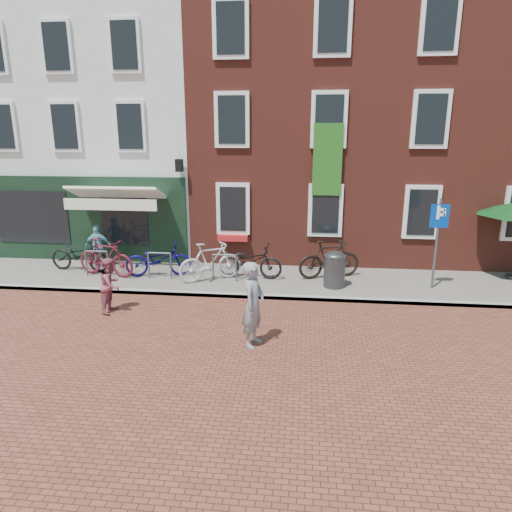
# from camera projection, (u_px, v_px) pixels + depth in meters

# --- Properties ---
(ground) EXTENTS (80.00, 80.00, 0.00)m
(ground) POSITION_uv_depth(u_px,v_px,m) (200.00, 297.00, 12.67)
(ground) COLOR brown
(sidewalk) EXTENTS (24.00, 3.00, 0.10)m
(sidewalk) POSITION_uv_depth(u_px,v_px,m) (243.00, 280.00, 13.99)
(sidewalk) COLOR slate
(sidewalk) RESTS_ON ground
(building_stucco) EXTENTS (8.00, 8.00, 9.00)m
(building_stucco) POSITION_uv_depth(u_px,v_px,m) (116.00, 130.00, 18.72)
(building_stucco) COLOR silver
(building_stucco) RESTS_ON ground
(building_brick_mid) EXTENTS (6.00, 8.00, 10.00)m
(building_brick_mid) POSITION_uv_depth(u_px,v_px,m) (286.00, 117.00, 17.85)
(building_brick_mid) COLOR maroon
(building_brick_mid) RESTS_ON ground
(building_brick_right) EXTENTS (6.00, 8.00, 10.00)m
(building_brick_right) POSITION_uv_depth(u_px,v_px,m) (444.00, 116.00, 17.22)
(building_brick_right) COLOR maroon
(building_brick_right) RESTS_ON ground
(litter_bin) EXTENTS (0.61, 0.61, 1.12)m
(litter_bin) POSITION_uv_depth(u_px,v_px,m) (335.00, 267.00, 13.06)
(litter_bin) COLOR #3B3A3D
(litter_bin) RESTS_ON sidewalk
(parking_sign) EXTENTS (0.50, 0.07, 2.58)m
(parking_sign) POSITION_uv_depth(u_px,v_px,m) (438.00, 230.00, 12.65)
(parking_sign) COLOR #4C4C4F
(parking_sign) RESTS_ON sidewalk
(woman) EXTENTS (0.60, 0.77, 1.86)m
(woman) POSITION_uv_depth(u_px,v_px,m) (253.00, 304.00, 9.58)
(woman) COLOR gray
(woman) RESTS_ON ground
(boy) EXTENTS (0.58, 0.72, 1.41)m
(boy) POSITION_uv_depth(u_px,v_px,m) (111.00, 285.00, 11.48)
(boy) COLOR #964652
(boy) RESTS_ON ground
(cafe_person) EXTENTS (0.88, 0.52, 1.41)m
(cafe_person) POSITION_uv_depth(u_px,v_px,m) (98.00, 246.00, 14.92)
(cafe_person) COLOR #74B8CF
(cafe_person) RESTS_ON sidewalk
(bicycle_0) EXTENTS (2.09, 0.93, 1.06)m
(bicycle_0) POSITION_uv_depth(u_px,v_px,m) (80.00, 255.00, 14.58)
(bicycle_0) COLOR black
(bicycle_0) RESTS_ON sidewalk
(bicycle_1) EXTENTS (2.04, 1.00, 1.18)m
(bicycle_1) POSITION_uv_depth(u_px,v_px,m) (106.00, 258.00, 14.04)
(bicycle_1) COLOR #55121F
(bicycle_1) RESTS_ON sidewalk
(bicycle_2) EXTENTS (2.13, 1.11, 1.06)m
(bicycle_2) POSITION_uv_depth(u_px,v_px,m) (158.00, 259.00, 14.07)
(bicycle_2) COLOR #0C064E
(bicycle_2) RESTS_ON sidewalk
(bicycle_3) EXTENTS (1.97, 1.48, 1.18)m
(bicycle_3) POSITION_uv_depth(u_px,v_px,m) (211.00, 262.00, 13.60)
(bicycle_3) COLOR #BCBCBF
(bicycle_3) RESTS_ON sidewalk
(bicycle_4) EXTENTS (2.09, 0.93, 1.06)m
(bicycle_4) POSITION_uv_depth(u_px,v_px,m) (249.00, 261.00, 13.89)
(bicycle_4) COLOR black
(bicycle_4) RESTS_ON sidewalk
(bicycle_5) EXTENTS (2.03, 1.20, 1.18)m
(bicycle_5) POSITION_uv_depth(u_px,v_px,m) (329.00, 259.00, 13.86)
(bicycle_5) COLOR black
(bicycle_5) RESTS_ON sidewalk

